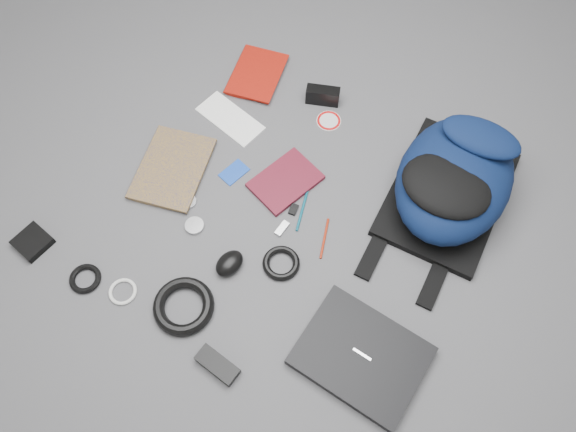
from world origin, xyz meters
The scene contains 24 objects.
ground centered at (0.00, 0.00, 0.00)m, with size 4.00×4.00×0.00m, color #4F4F51.
backpack centered at (0.37, 0.33, 0.10)m, with size 0.35×0.50×0.21m, color black, non-canonical shape.
laptop centered at (0.39, -0.24, 0.02)m, with size 0.32×0.25×0.03m, color black.
textbook_red centered at (-0.47, 0.39, 0.01)m, with size 0.16×0.22×0.02m, color maroon.
comic_book centered at (-0.49, -0.08, 0.01)m, with size 0.20×0.28×0.02m, color #C9970E.
envelope centered at (-0.36, 0.21, 0.00)m, with size 0.23×0.10×0.00m, color white.
dvd_case centered at (-0.08, 0.10, 0.01)m, with size 0.14×0.20×0.02m, color #480D18.
compact_camera centered at (-0.14, 0.44, 0.03)m, with size 0.11×0.04×0.06m, color black.
sticker_disc centered at (-0.08, 0.38, 0.00)m, with size 0.08×0.08×0.00m, color silver.
pen_teal centered at (0.02, 0.05, 0.00)m, with size 0.01×0.01×0.14m, color #0A4E62.
pen_red centered at (0.13, 0.00, 0.00)m, with size 0.01×0.01×0.13m, color #98220B.
id_badge centered at (-0.23, 0.05, 0.00)m, with size 0.06×0.09×0.00m, color #1743B1.
usb_black centered at (-0.02, 0.06, 0.00)m, with size 0.02×0.05×0.01m, color black.
usb_silver centered at (0.00, -0.04, 0.01)m, with size 0.02×0.05×0.01m, color #B0AFB2.
key_fob centered at (0.00, 0.03, 0.01)m, with size 0.02×0.04×0.01m, color black.
mouse centered at (-0.06, -0.22, 0.02)m, with size 0.06×0.09×0.05m, color black.
headphone_left centered at (-0.28, -0.11, 0.01)m, with size 0.05×0.05×0.01m, color #B5B4B7.
headphone_right centered at (-0.22, -0.17, 0.01)m, with size 0.06×0.06×0.01m, color #A3A4A5.
cable_coil centered at (0.06, -0.13, 0.01)m, with size 0.11×0.11×0.02m, color black.
power_brick centered at (0.08, -0.47, 0.01)m, with size 0.12×0.05×0.03m, color black.
power_cord_coil centered at (-0.09, -0.39, 0.02)m, with size 0.17×0.17×0.03m, color black.
pouch centered at (-0.59, -0.47, 0.01)m, with size 0.09×0.09×0.02m, color black.
earbud_coil centered at (-0.38, -0.47, 0.01)m, with size 0.09×0.09×0.02m, color black.
white_cable_coil centered at (-0.27, -0.44, 0.01)m, with size 0.08×0.08×0.01m, color silver.
Camera 1 is at (0.41, -0.64, 1.50)m, focal length 35.00 mm.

